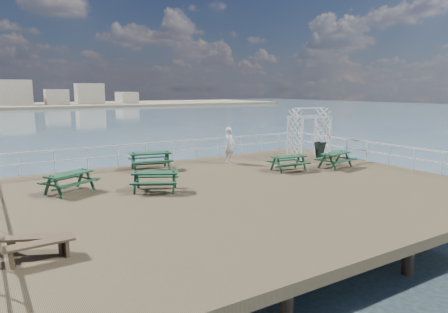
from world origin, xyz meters
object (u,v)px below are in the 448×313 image
picnic_table_c (336,157)px  trellis_arbor (309,136)px  flat_bench_far (39,247)px  picnic_table_a (69,178)px  flat_bench_near (36,241)px  person (230,145)px  picnic_table_d (155,177)px  picnic_table_b (150,157)px  picnic_table_e (289,160)px

picnic_table_c → trellis_arbor: bearing=61.9°
picnic_table_c → flat_bench_far: 14.49m
picnic_table_a → flat_bench_far: bearing=-134.3°
picnic_table_a → trellis_arbor: trellis_arbor is taller
flat_bench_near → person: (10.10, 7.46, 0.62)m
trellis_arbor → picnic_table_d: bearing=-167.1°
picnic_table_b → person: 4.20m
picnic_table_a → picnic_table_d: 3.17m
picnic_table_d → picnic_table_e: size_ratio=1.20×
picnic_table_c → picnic_table_e: size_ratio=1.10×
person → flat_bench_far: bearing=-168.0°
picnic_table_d → picnic_table_e: (6.83, 0.28, -0.02)m
picnic_table_e → person: bearing=120.2°
picnic_table_a → picnic_table_b: (4.17, 2.52, 0.06)m
picnic_table_a → person: (8.31, 1.93, 0.40)m
picnic_table_c → person: 5.34m
picnic_table_d → trellis_arbor: 10.39m
picnic_table_b → picnic_table_c: (7.91, -4.35, -0.06)m
picnic_table_b → picnic_table_e: bearing=-22.8°
picnic_table_e → flat_bench_far: 12.41m
picnic_table_a → flat_bench_near: 5.82m
picnic_table_a → trellis_arbor: size_ratio=0.77×
picnic_table_c → trellis_arbor: 2.95m
flat_bench_far → picnic_table_c: bearing=14.5°
flat_bench_far → trellis_arbor: (14.69, 6.91, 0.93)m
picnic_table_a → flat_bench_near: picnic_table_a is taller
flat_bench_far → picnic_table_b: bearing=52.8°
picnic_table_e → trellis_arbor: (3.26, 2.09, 0.74)m
picnic_table_b → person: size_ratio=1.17×
trellis_arbor → person: trellis_arbor is taller
flat_bench_near → trellis_arbor: trellis_arbor is taller
picnic_table_b → person: (4.14, -0.59, 0.34)m
picnic_table_b → flat_bench_near: size_ratio=1.46×
picnic_table_e → picnic_table_a: bearing=-179.9°
flat_bench_near → trellis_arbor: 16.07m
picnic_table_e → flat_bench_near: size_ratio=1.19×
picnic_table_c → picnic_table_d: size_ratio=0.92×
picnic_table_d → flat_bench_far: bearing=-106.7°
picnic_table_a → picnic_table_d: size_ratio=1.01×
picnic_table_e → flat_bench_far: (-11.43, -4.82, -0.18)m
picnic_table_b → flat_bench_far: size_ratio=1.43×
flat_bench_near → flat_bench_far: bearing=-66.1°
picnic_table_c → flat_bench_far: picnic_table_c is taller
picnic_table_e → flat_bench_near: (-11.43, -4.35, -0.19)m
picnic_table_c → flat_bench_far: size_ratio=1.29×
picnic_table_b → picnic_table_e: size_ratio=1.22×
flat_bench_near → picnic_table_c: bearing=38.9°
picnic_table_a → person: size_ratio=1.16×
picnic_table_d → picnic_table_a: bearing=-178.9°
picnic_table_e → trellis_arbor: bearing=39.8°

